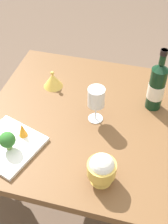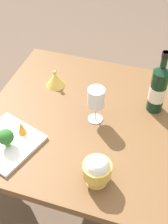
% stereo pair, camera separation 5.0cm
% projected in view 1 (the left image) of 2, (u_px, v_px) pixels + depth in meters
% --- Properties ---
extents(ground_plane, '(8.00, 8.00, 0.00)m').
position_uv_depth(ground_plane, '(84.00, 197.00, 1.93)').
color(ground_plane, brown).
extents(dining_table, '(0.92, 0.92, 0.73)m').
position_uv_depth(dining_table, '(84.00, 128.00, 1.48)').
color(dining_table, brown).
rests_on(dining_table, ground_plane).
extents(wine_bottle, '(0.08, 0.08, 0.32)m').
position_uv_depth(wine_bottle, '(157.00, 86.00, 1.38)').
color(wine_bottle, black).
rests_on(wine_bottle, dining_table).
extents(wine_glass, '(0.08, 0.08, 0.18)m').
position_uv_depth(wine_glass, '(96.00, 98.00, 1.32)').
color(wine_glass, white).
rests_on(wine_glass, dining_table).
extents(rice_bowl, '(0.11, 0.11, 0.14)m').
position_uv_depth(rice_bowl, '(102.00, 169.00, 1.12)').
color(rice_bowl, gold).
rests_on(rice_bowl, dining_table).
extents(rice_bowl_lid, '(0.10, 0.10, 0.09)m').
position_uv_depth(rice_bowl_lid, '(53.00, 80.00, 1.55)').
color(rice_bowl_lid, gold).
rests_on(rice_bowl_lid, dining_table).
extents(serving_plate, '(0.32, 0.32, 0.02)m').
position_uv_depth(serving_plate, '(8.00, 146.00, 1.28)').
color(serving_plate, white).
rests_on(serving_plate, dining_table).
extents(broccoli_floret, '(0.07, 0.07, 0.09)m').
position_uv_depth(broccoli_floret, '(7.00, 140.00, 1.23)').
color(broccoli_floret, '#729E4C').
rests_on(broccoli_floret, serving_plate).
extents(carrot_garnish_right, '(0.04, 0.04, 0.07)m').
position_uv_depth(carrot_garnish_right, '(22.00, 130.00, 1.29)').
color(carrot_garnish_right, orange).
rests_on(carrot_garnish_right, serving_plate).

